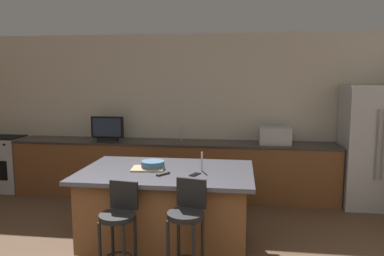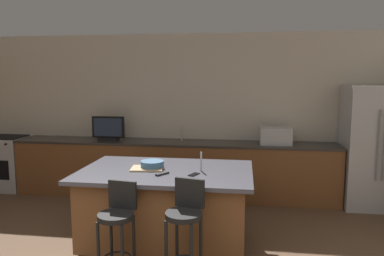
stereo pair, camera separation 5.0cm
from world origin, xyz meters
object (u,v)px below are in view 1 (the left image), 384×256
object	(u,v)px
microwave	(275,136)
cell_phone	(195,174)
tv_monitor	(107,130)
bar_stool_left	(119,223)
range_oven	(4,163)
fruit_bowl	(153,165)
bar_stool_right	(187,224)
tv_remote	(163,174)
cutting_board	(147,168)
refrigerator	(371,147)
kitchen_island	(167,207)

from	to	relation	value
microwave	cell_phone	size ratio (longest dim) A/B	3.20
tv_monitor	cell_phone	size ratio (longest dim) A/B	3.62
bar_stool_left	cell_phone	bearing A→B (deg)	51.61
range_oven	fruit_bowl	xyz separation A→B (m)	(3.10, -1.75, 0.49)
bar_stool_right	tv_remote	distance (m)	0.75
bar_stool_right	cutting_board	bearing A→B (deg)	138.39
range_oven	fruit_bowl	size ratio (longest dim) A/B	3.50
tv_monitor	tv_remote	bearing A→B (deg)	-55.39
bar_stool_left	tv_remote	distance (m)	0.74
bar_stool_left	refrigerator	bearing A→B (deg)	47.60
kitchen_island	bar_stool_right	xyz separation A→B (m)	(0.35, -0.81, 0.15)
fruit_bowl	bar_stool_left	bearing A→B (deg)	-98.95
fruit_bowl	cell_phone	world-z (taller)	fruit_bowl
fruit_bowl	cutting_board	xyz separation A→B (m)	(-0.05, -0.05, -0.04)
tv_monitor	refrigerator	bearing A→B (deg)	-0.01
refrigerator	bar_stool_left	world-z (taller)	refrigerator
range_oven	cutting_board	world-z (taller)	range_oven
microwave	cutting_board	bearing A→B (deg)	-131.50
bar_stool_right	cell_phone	bearing A→B (deg)	103.27
microwave	bar_stool_left	size ratio (longest dim) A/B	0.50
cell_phone	microwave	bearing A→B (deg)	85.72
cell_phone	tv_remote	world-z (taller)	tv_remote
range_oven	microwave	world-z (taller)	microwave
kitchen_island	tv_monitor	distance (m)	2.30
fruit_bowl	cutting_board	distance (m)	0.08
range_oven	fruit_bowl	world-z (taller)	fruit_bowl
bar_stool_left	bar_stool_right	xyz separation A→B (m)	(0.66, -0.02, 0.04)
microwave	cutting_board	distance (m)	2.40
range_oven	bar_stool_left	size ratio (longest dim) A/B	0.98
bar_stool_right	cell_phone	world-z (taller)	bar_stool_right
refrigerator	bar_stool_right	size ratio (longest dim) A/B	1.82
bar_stool_left	tv_remote	world-z (taller)	bar_stool_left
microwave	cell_phone	world-z (taller)	microwave
refrigerator	bar_stool_right	bearing A→B (deg)	-133.60
cutting_board	bar_stool_left	bearing A→B (deg)	-95.74
cell_phone	fruit_bowl	bearing A→B (deg)	-179.94
bar_stool_right	cell_phone	size ratio (longest dim) A/B	6.76
refrigerator	range_oven	world-z (taller)	refrigerator
tv_monitor	cell_phone	distance (m)	2.57
kitchen_island	microwave	xyz separation A→B (m)	(1.37, 1.80, 0.59)
cutting_board	range_oven	bearing A→B (deg)	149.48
refrigerator	cell_phone	world-z (taller)	refrigerator
tv_monitor	fruit_bowl	xyz separation A→B (m)	(1.18, -1.70, -0.15)
microwave	bar_stool_right	distance (m)	2.83
range_oven	cell_phone	distance (m)	4.15
cell_phone	cutting_board	distance (m)	0.60
fruit_bowl	tv_monitor	bearing A→B (deg)	124.71
range_oven	cutting_board	xyz separation A→B (m)	(3.05, -1.80, 0.45)
kitchen_island	microwave	world-z (taller)	microwave
refrigerator	tv_remote	size ratio (longest dim) A/B	10.84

